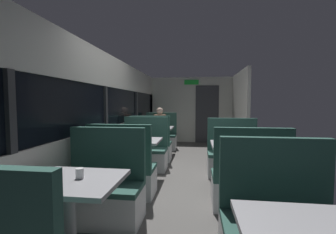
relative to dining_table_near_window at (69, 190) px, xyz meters
name	(u,v)px	position (x,y,z in m)	size (l,w,h in m)	color
ground_plane	(185,183)	(0.89, 2.09, -0.65)	(3.30, 9.20, 0.02)	#514F4C
carriage_window_panel_left	(105,119)	(-0.56, 2.09, 0.47)	(0.09, 8.48, 2.30)	beige
carriage_end_bulkhead	(193,110)	(0.95, 6.28, 0.50)	(2.90, 0.11, 2.30)	beige
carriage_aisle_panel_right	(240,111)	(2.34, 5.09, 0.51)	(0.08, 2.40, 2.30)	beige
dining_table_near_window	(69,190)	(0.00, 0.00, 0.00)	(0.90, 0.70, 0.74)	#9E9EA3
bench_near_window_facing_entry	(103,193)	(0.00, 0.70, -0.31)	(0.95, 0.50, 1.10)	silver
dining_table_mid_window	(135,145)	(0.00, 2.12, 0.00)	(0.90, 0.70, 0.74)	#9E9EA3
bench_mid_window_facing_end	(123,174)	(0.00, 1.42, -0.31)	(0.95, 0.50, 1.10)	silver
bench_mid_window_facing_entry	(144,154)	(0.00, 2.82, -0.31)	(0.95, 0.50, 1.10)	silver
dining_table_far_window	(156,131)	(0.00, 4.25, 0.00)	(0.90, 0.70, 0.74)	#9E9EA3
bench_far_window_facing_end	(151,147)	(0.00, 3.55, -0.31)	(0.95, 0.50, 1.10)	silver
bench_far_window_facing_entry	(160,138)	(0.00, 4.95, -0.31)	(0.95, 0.50, 1.10)	silver
bench_front_aisle_facing_entry	(279,233)	(1.79, 0.10, -0.31)	(0.95, 0.50, 1.10)	silver
dining_table_rear_aisle	(240,150)	(1.79, 1.92, 0.00)	(0.90, 0.70, 0.74)	#9E9EA3
bench_rear_aisle_facing_end	(249,184)	(1.79, 1.22, -0.31)	(0.95, 0.50, 1.10)	silver
bench_rear_aisle_facing_entry	(233,159)	(1.79, 2.62, -0.31)	(0.95, 0.50, 1.10)	silver
seated_passenger	(160,132)	(0.00, 4.87, -0.10)	(0.47, 0.55, 1.26)	#26262D
coffee_cup_primary	(80,173)	(0.09, 0.03, 0.15)	(0.07, 0.07, 0.09)	white
coffee_cup_secondary	(242,142)	(1.81, 1.89, 0.15)	(0.07, 0.07, 0.09)	white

